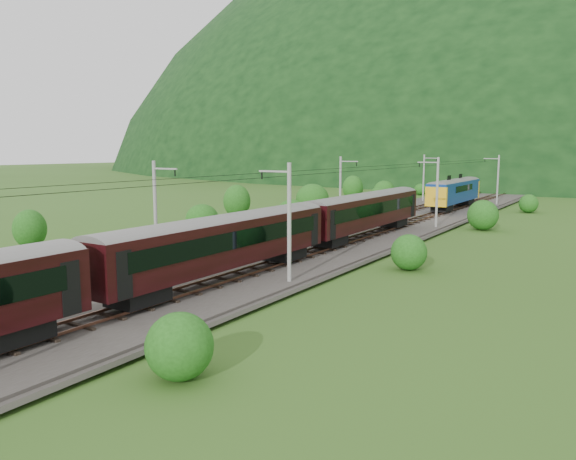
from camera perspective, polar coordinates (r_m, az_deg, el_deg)
The scene contains 15 objects.
ground at distance 41.77m, azimuth -7.13°, elevation -4.54°, with size 600.00×600.00×0.00m, color #33561A.
railbed at distance 49.72m, azimuth 0.18°, elevation -2.26°, with size 14.00×220.00×0.30m, color #38332D.
track_left at distance 50.97m, azimuth -2.11°, elevation -1.75°, with size 2.40×220.00×0.27m.
track_right at distance 48.47m, azimuth 2.59°, elevation -2.27°, with size 2.40×220.00×0.27m.
catenary_left at distance 71.25m, azimuth 5.39°, elevation 4.39°, with size 2.54×192.28×8.00m.
catenary_right at distance 66.65m, azimuth 14.85°, elevation 3.90°, with size 2.54×192.28×8.00m.
overhead_wires at distance 48.94m, azimuth 0.18°, elevation 5.77°, with size 4.83×198.00×0.03m.
mountain_main at distance 292.77m, azimuth 27.19°, elevation 5.48°, with size 504.00×360.00×244.00m, color black.
mountain_ridge at distance 362.28m, azimuth 8.44°, elevation 6.63°, with size 336.00×280.00×132.00m, color black.
train at distance 29.81m, azimuth -20.82°, elevation -3.21°, with size 2.99×143.96×5.20m.
hazard_post_near at distance 67.73m, azimuth 9.07°, elevation 1.21°, with size 0.16×0.16×1.53m, color red.
hazard_post_far at distance 94.98m, azimuth 16.34°, elevation 2.96°, with size 0.16×0.16×1.53m, color red.
signal at distance 79.61m, azimuth 10.49°, elevation 2.53°, with size 0.23×0.23×2.08m.
vegetation_left at distance 63.04m, azimuth -7.00°, elevation 1.55°, with size 12.16×144.32×4.90m.
vegetation_right at distance 54.28m, azimuth 16.25°, elevation -0.43°, with size 5.10×96.00×3.13m.
Camera 1 is at (25.88, -31.48, 9.14)m, focal length 35.00 mm.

